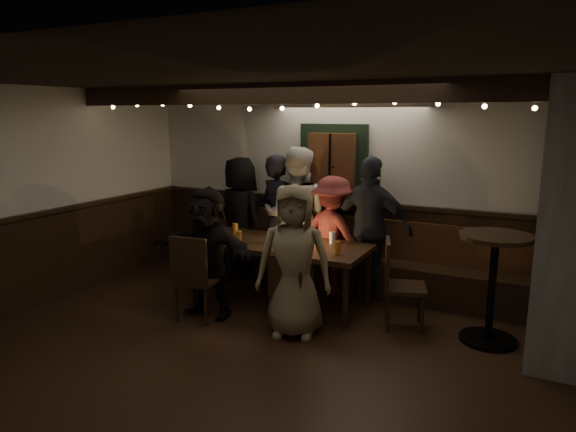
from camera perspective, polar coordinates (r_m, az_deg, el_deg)
The scene contains 13 objects.
room at distance 5.59m, azimuth 13.09°, elevation -1.47°, with size 6.02×5.01×2.62m.
dining_table at distance 6.19m, azimuth -0.87°, elevation -3.56°, with size 2.12×0.91×0.92m.
chair_near_left at distance 5.78m, azimuth -10.39°, elevation -6.29°, with size 0.49×0.49×0.99m.
chair_near_right at distance 5.42m, azimuth 0.14°, elevation -8.10°, with size 0.40×0.40×0.85m.
chair_end at distance 5.67m, azimuth 11.98°, elevation -6.81°, with size 0.55×0.55×0.96m.
high_top at distance 5.54m, azimuth 21.82°, elevation -6.06°, with size 0.70×0.70×1.12m.
person_a at distance 7.29m, azimuth -5.31°, elevation -0.09°, with size 0.83×0.54×1.69m, color black.
person_b at distance 6.98m, azimuth -1.05°, elevation -0.30°, with size 0.64×0.42×1.75m, color black.
person_c at distance 6.86m, azimuth 0.88°, elevation -0.06°, with size 0.90×0.70×1.86m, color beige.
person_d at distance 6.57m, azimuth 4.98°, elevation -2.14°, with size 0.98×0.56×1.52m, color maroon.
person_e at distance 6.41m, azimuth 9.17°, elevation -1.37°, with size 1.04×0.43×1.78m, color #23262E.
person_f at distance 5.89m, azimuth -8.89°, elevation -3.95°, with size 1.38×0.44×1.49m, color black.
person_g at distance 5.28m, azimuth 0.68°, elevation -5.04°, with size 0.78×0.51×1.60m, color #7D6C4F.
Camera 1 is at (2.35, -3.89, 2.29)m, focal length 32.00 mm.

